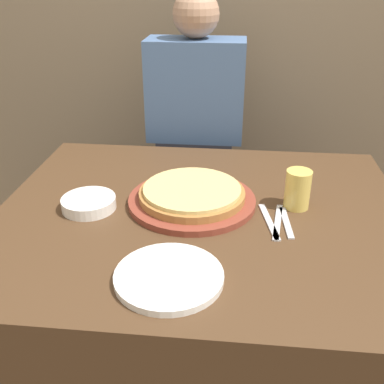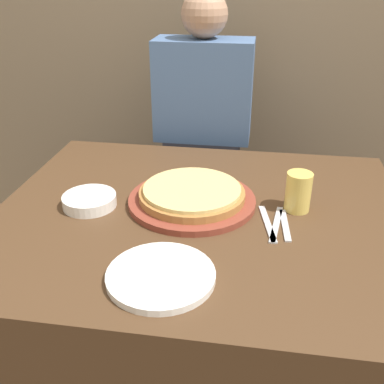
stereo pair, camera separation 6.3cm
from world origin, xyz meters
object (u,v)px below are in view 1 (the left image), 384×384
at_px(dinner_plate, 169,277).
at_px(dinner_knife, 278,222).
at_px(side_bowl, 89,203).
at_px(pizza_on_board, 192,196).
at_px(beer_glass, 298,188).
at_px(fork, 269,222).
at_px(spoon, 286,223).
at_px(diner_person, 195,148).

distance_m(dinner_plate, dinner_knife, 0.40).
bearing_deg(side_bowl, pizza_on_board, 11.68).
height_order(beer_glass, side_bowl, beer_glass).
bearing_deg(dinner_knife, pizza_on_board, 160.57).
bearing_deg(fork, dinner_plate, -130.58).
bearing_deg(spoon, side_bowl, 177.37).
xyz_separation_m(fork, diner_person, (-0.29, 0.75, -0.08)).
relative_size(pizza_on_board, beer_glass, 3.28).
height_order(side_bowl, dinner_knife, side_bowl).
relative_size(beer_glass, side_bowl, 0.73).
height_order(pizza_on_board, dinner_plate, pizza_on_board).
relative_size(dinner_knife, diner_person, 0.16).
distance_m(side_bowl, fork, 0.55).
xyz_separation_m(dinner_plate, fork, (0.25, 0.29, -0.01)).
bearing_deg(beer_glass, dinner_knife, -120.78).
xyz_separation_m(beer_glass, dinner_plate, (-0.34, -0.40, -0.06)).
bearing_deg(dinner_knife, spoon, 0.00).
relative_size(dinner_plate, diner_person, 0.20).
height_order(pizza_on_board, diner_person, diner_person).
height_order(spoon, diner_person, diner_person).
xyz_separation_m(beer_glass, fork, (-0.09, -0.10, -0.06)).
bearing_deg(dinner_knife, beer_glass, 59.22).
distance_m(beer_glass, dinner_plate, 0.52).
relative_size(pizza_on_board, fork, 1.97).
xyz_separation_m(beer_glass, diner_person, (-0.37, 0.64, -0.14)).
xyz_separation_m(pizza_on_board, dinner_plate, (-0.02, -0.38, -0.02)).
relative_size(spoon, diner_person, 0.13).
bearing_deg(diner_person, side_bowl, -109.77).
bearing_deg(side_bowl, diner_person, 70.23).
bearing_deg(side_bowl, dinner_plate, -47.22).
xyz_separation_m(side_bowl, fork, (0.55, -0.03, -0.02)).
relative_size(dinner_plate, side_bowl, 1.59).
height_order(dinner_plate, fork, dinner_plate).
relative_size(dinner_plate, fork, 1.30).
bearing_deg(beer_glass, diner_person, 120.18).
xyz_separation_m(beer_glass, side_bowl, (-0.63, -0.08, -0.05)).
bearing_deg(dinner_plate, dinner_knife, 46.71).
bearing_deg(beer_glass, spoon, -109.46).
relative_size(beer_glass, diner_person, 0.09).
xyz_separation_m(dinner_knife, diner_person, (-0.31, 0.75, -0.08)).
distance_m(side_bowl, spoon, 0.60).
height_order(pizza_on_board, fork, pizza_on_board).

